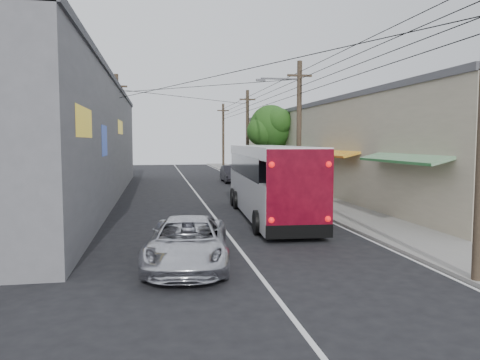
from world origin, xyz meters
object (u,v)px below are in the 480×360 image
object	(u,v)px
parked_car_mid	(247,175)
parked_car_far	(232,174)
coach_bus	(269,180)
pedestrian_near	(315,194)
jeepney	(188,242)
parked_suv	(288,190)
pedestrian_far	(315,185)

from	to	relation	value
parked_car_mid	parked_car_far	world-z (taller)	parked_car_mid
coach_bus	parked_car_far	bearing A→B (deg)	89.17
coach_bus	parked_car_mid	bearing A→B (deg)	85.71
parked_car_far	pedestrian_near	world-z (taller)	pedestrian_near
coach_bus	jeepney	distance (m)	9.25
parked_suv	parked_car_far	size ratio (longest dim) A/B	1.31
parked_car_mid	pedestrian_far	world-z (taller)	pedestrian_far
pedestrian_far	parked_suv	bearing A→B (deg)	33.20
jeepney	parked_suv	size ratio (longest dim) A/B	0.85
coach_bus	parked_suv	size ratio (longest dim) A/B	2.02
pedestrian_far	pedestrian_near	bearing A→B (deg)	60.61
parked_car_far	jeepney	bearing A→B (deg)	-101.51
parked_car_mid	pedestrian_far	bearing A→B (deg)	-82.64
jeepney	pedestrian_far	xyz separation A→B (m)	(8.81, 14.21, 0.18)
parked_car_far	pedestrian_far	bearing A→B (deg)	-75.75
parked_car_mid	pedestrian_far	xyz separation A→B (m)	(2.39, -10.05, 0.08)
parked_suv	pedestrian_near	distance (m)	2.34
parked_car_mid	pedestrian_near	world-z (taller)	parked_car_mid
pedestrian_far	jeepney	bearing A→B (deg)	48.58
jeepney	pedestrian_near	world-z (taller)	pedestrian_near
jeepney	parked_suv	xyz separation A→B (m)	(6.42, 12.00, 0.16)
parked_suv	pedestrian_far	size ratio (longest dim) A/B	3.88
coach_bus	parked_suv	xyz separation A→B (m)	(2.08, 3.90, -0.89)
jeepney	pedestrian_near	size ratio (longest dim) A/B	3.40
coach_bus	parked_car_mid	world-z (taller)	coach_bus
jeepney	coach_bus	bearing A→B (deg)	68.56
parked_car_mid	parked_car_far	size ratio (longest dim) A/B	1.05
jeepney	parked_suv	distance (m)	13.61
jeepney	pedestrian_near	xyz separation A→B (m)	(7.22, 9.80, 0.16)
jeepney	parked_car_mid	distance (m)	25.10
jeepney	parked_car_far	distance (m)	27.57
parked_car_far	pedestrian_far	distance (m)	13.18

